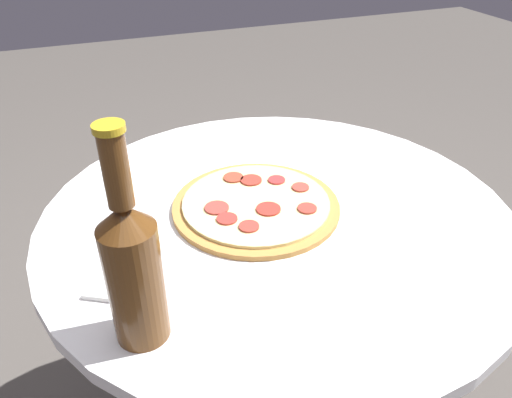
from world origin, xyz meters
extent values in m
cylinder|color=white|center=(0.00, 0.00, 0.35)|extent=(0.08, 0.08, 0.67)
cylinder|color=white|center=(0.00, 0.00, 0.70)|extent=(0.85, 0.85, 0.02)
cylinder|color=#B77F3D|center=(-0.02, -0.03, 0.72)|extent=(0.30, 0.30, 0.01)
cylinder|color=beige|center=(-0.02, -0.03, 0.73)|extent=(0.27, 0.27, 0.01)
cylinder|color=#B63E32|center=(-0.03, 0.06, 0.73)|extent=(0.03, 0.03, 0.00)
cylinder|color=#B63130|center=(-0.07, 0.03, 0.73)|extent=(0.03, 0.03, 0.00)
cylinder|color=#AB382D|center=(0.04, 0.04, 0.73)|extent=(0.03, 0.03, 0.00)
cylinder|color=#AF382D|center=(0.05, -0.07, 0.73)|extent=(0.03, 0.03, 0.00)
cylinder|color=#A93F2C|center=(-0.11, -0.04, 0.73)|extent=(0.04, 0.04, 0.00)
cylinder|color=#B23D33|center=(-0.02, -0.11, 0.73)|extent=(0.04, 0.04, 0.00)
cylinder|color=#B33027|center=(0.01, -0.02, 0.73)|extent=(0.04, 0.04, 0.00)
cylinder|color=#A73428|center=(-0.09, -0.02, 0.73)|extent=(0.04, 0.04, 0.00)
cylinder|color=#AE332C|center=(0.01, -0.10, 0.73)|extent=(0.04, 0.04, 0.00)
cylinder|color=#563314|center=(0.20, -0.28, 0.80)|extent=(0.07, 0.07, 0.17)
cone|color=#563314|center=(0.20, -0.28, 0.90)|extent=(0.07, 0.07, 0.03)
cylinder|color=#563314|center=(0.20, -0.28, 0.96)|extent=(0.03, 0.03, 0.09)
cylinder|color=gold|center=(0.20, -0.28, 1.01)|extent=(0.03, 0.03, 0.01)
cube|color=white|center=(0.07, -0.29, 0.72)|extent=(0.14, 0.12, 0.01)
camera|label=1|loc=(0.68, -0.31, 1.22)|focal=35.00mm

